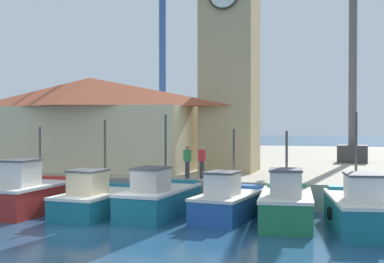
% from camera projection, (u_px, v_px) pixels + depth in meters
% --- Properties ---
extents(ground_plane, '(300.00, 300.00, 0.00)m').
position_uv_depth(ground_plane, '(95.00, 229.00, 19.84)').
color(ground_plane, navy).
extents(quay_wharf, '(120.00, 40.00, 1.21)m').
position_uv_depth(quay_wharf, '(242.00, 163.00, 44.94)').
color(quay_wharf, '#A89E89').
rests_on(quay_wharf, ground).
extents(fishing_boat_left_inner, '(2.18, 4.94, 3.78)m').
position_uv_depth(fishing_boat_left_inner, '(31.00, 194.00, 23.38)').
color(fishing_boat_left_inner, '#AD2823').
rests_on(fishing_boat_left_inner, ground).
extents(fishing_boat_mid_left, '(2.28, 4.92, 4.08)m').
position_uv_depth(fishing_boat_mid_left, '(97.00, 200.00, 22.66)').
color(fishing_boat_mid_left, '#196B7F').
rests_on(fishing_boat_mid_left, ground).
extents(fishing_boat_center, '(2.23, 5.20, 4.30)m').
position_uv_depth(fishing_boat_center, '(159.00, 199.00, 22.37)').
color(fishing_boat_center, '#196B7F').
rests_on(fishing_boat_center, ground).
extents(fishing_boat_mid_right, '(2.41, 4.72, 3.70)m').
position_uv_depth(fishing_boat_mid_right, '(229.00, 202.00, 21.84)').
color(fishing_boat_mid_right, '#2356A8').
rests_on(fishing_boat_mid_right, ground).
extents(fishing_boat_right_inner, '(2.49, 4.99, 3.62)m').
position_uv_depth(fishing_boat_right_inner, '(286.00, 205.00, 20.72)').
color(fishing_boat_right_inner, '#237A4C').
rests_on(fishing_boat_right_inner, ground).
extents(fishing_boat_right_outer, '(2.84, 5.46, 4.35)m').
position_uv_depth(fishing_boat_right_outer, '(359.00, 210.00, 19.51)').
color(fishing_boat_right_outer, '#196B7F').
rests_on(fishing_boat_right_outer, ground).
extents(clock_tower, '(3.45, 3.45, 15.41)m').
position_uv_depth(clock_tower, '(230.00, 42.00, 30.14)').
color(clock_tower, tan).
rests_on(clock_tower, quay_wharf).
extents(warehouse_left, '(12.40, 5.49, 5.38)m').
position_uv_depth(warehouse_left, '(90.00, 123.00, 31.27)').
color(warehouse_left, beige).
rests_on(warehouse_left, quay_wharf).
extents(port_crane_near, '(2.67, 8.78, 16.73)m').
position_uv_depth(port_crane_near, '(352.00, 69.00, 36.93)').
color(port_crane_near, '#353539').
rests_on(port_crane_near, quay_wharf).
extents(port_crane_far, '(3.12, 9.46, 20.03)m').
position_uv_depth(port_crane_far, '(163.00, 66.00, 43.84)').
color(port_crane_far, navy).
rests_on(port_crane_far, quay_wharf).
extents(dock_worker_near_tower, '(0.34, 0.22, 1.62)m').
position_uv_depth(dock_worker_near_tower, '(202.00, 161.00, 26.28)').
color(dock_worker_near_tower, '#33333D').
rests_on(dock_worker_near_tower, quay_wharf).
extents(dock_worker_along_quay, '(0.34, 0.22, 1.62)m').
position_uv_depth(dock_worker_along_quay, '(187.00, 161.00, 26.31)').
color(dock_worker_along_quay, '#33333D').
rests_on(dock_worker_along_quay, quay_wharf).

